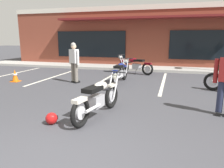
% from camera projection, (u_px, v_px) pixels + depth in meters
% --- Properties ---
extents(ground_plane, '(80.00, 80.00, 0.00)m').
position_uv_depth(ground_plane, '(112.00, 102.00, 6.29)').
color(ground_plane, '#3D3D42').
extents(sidewalk_kerb, '(22.00, 1.80, 0.14)m').
position_uv_depth(sidewalk_kerb, '(144.00, 68.00, 12.87)').
color(sidewalk_kerb, '#A8A59E').
rests_on(sidewalk_kerb, ground_plane).
extents(brick_storefront_building, '(18.83, 6.72, 3.83)m').
position_uv_depth(brick_storefront_building, '(152.00, 37.00, 15.96)').
color(brick_storefront_building, brown).
rests_on(brick_storefront_building, ground_plane).
extents(painted_stall_lines, '(13.09, 4.80, 0.01)m').
position_uv_depth(painted_stall_lines, '(133.00, 80.00, 9.50)').
color(painted_stall_lines, silver).
rests_on(painted_stall_lines, ground_plane).
extents(motorcycle_foreground_classic, '(0.76, 2.09, 0.98)m').
position_uv_depth(motorcycle_foreground_classic, '(98.00, 98.00, 5.08)').
color(motorcycle_foreground_classic, black).
rests_on(motorcycle_foreground_classic, ground_plane).
extents(motorcycle_red_sportbike, '(0.66, 2.11, 0.98)m').
position_uv_depth(motorcycle_red_sportbike, '(120.00, 72.00, 8.90)').
color(motorcycle_red_sportbike, black).
rests_on(motorcycle_red_sportbike, ground_plane).
extents(motorcycle_silver_naked, '(2.02, 1.05, 0.98)m').
position_uv_depth(motorcycle_silver_naked, '(135.00, 65.00, 11.20)').
color(motorcycle_silver_naked, black).
rests_on(motorcycle_silver_naked, ground_plane).
extents(person_by_back_row, '(0.58, 0.39, 1.68)m').
position_uv_depth(person_by_back_row, '(74.00, 60.00, 8.83)').
color(person_by_back_row, black).
rests_on(person_by_back_row, ground_plane).
extents(helmet_on_pavement, '(0.26, 0.26, 0.26)m').
position_uv_depth(helmet_on_pavement, '(52.00, 118.00, 4.67)').
color(helmet_on_pavement, '#B71414').
rests_on(helmet_on_pavement, ground_plane).
extents(traffic_cone, '(0.34, 0.34, 0.53)m').
position_uv_depth(traffic_cone, '(15.00, 76.00, 9.21)').
color(traffic_cone, orange).
rests_on(traffic_cone, ground_plane).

